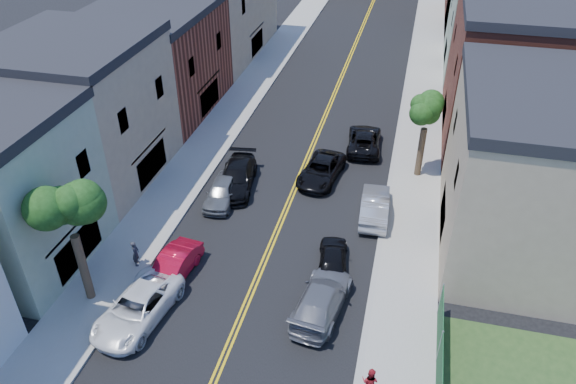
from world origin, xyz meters
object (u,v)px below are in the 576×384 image
Objects in this scene: grey_car_right at (322,299)px; black_suv_lane at (321,170)px; white_pickup at (138,308)px; black_car_left at (237,177)px; black_car_right at (333,258)px; silver_car_right at (375,206)px; grey_car_left at (221,192)px; red_sedan at (173,267)px; dark_car_right_far at (364,140)px; pedestrian_left at (136,253)px; pedestrian_right at (370,382)px.

grey_car_right is 1.05× the size of black_suv_lane.
grey_car_right is 12.23m from black_suv_lane.
black_car_left is at bearing 93.10° from white_pickup.
black_car_right is (7.60, -6.40, -0.13)m from black_car_left.
black_car_right is 0.81× the size of silver_car_right.
white_pickup is at bearing -105.62° from black_suv_lane.
black_suv_lane is at bearing 15.62° from black_car_left.
black_car_right is at bearing -34.63° from grey_car_left.
grey_car_left is 0.80× the size of grey_car_right.
red_sedan is at bearing 3.92° from grey_car_right.
white_pickup is at bearing 24.68° from grey_car_right.
white_pickup is 1.27× the size of grey_car_left.
white_pickup is 1.03× the size of grey_car_right.
silver_car_right is 0.93× the size of dark_car_right_far.
white_pickup is 9.06m from grey_car_right.
grey_car_left is at bearing 1.01° from silver_car_right.
black_car_left reaches higher than grey_car_left.
grey_car_right is at bearing 82.33° from black_car_right.
pedestrian_right is (13.40, -5.24, -0.01)m from pedestrian_left.
pedestrian_left reaches higher than pedestrian_right.
grey_car_right is 5.29m from pedestrian_right.
black_suv_lane reaches higher than black_car_right.
dark_car_right_far is at bearing -81.62° from silver_car_right.
pedestrian_left is (-2.44, -7.06, 0.20)m from grey_car_left.
grey_car_right is 10.53m from pedestrian_left.
black_car_right is at bearing 42.68° from white_pickup.
red_sedan reaches higher than black_suv_lane.
white_pickup is at bearing 27.08° from black_car_right.
grey_car_right reaches higher than grey_car_left.
grey_car_left is 11.28m from grey_car_right.
black_car_right is at bearing -52.28° from pedestrian_right.
grey_car_right is 3.44× the size of pedestrian_right.
white_pickup is 11.68m from pedestrian_right.
black_suv_lane is 3.28× the size of pedestrian_right.
black_suv_lane is (-2.33, 12.01, -0.07)m from grey_car_right.
pedestrian_right is (2.90, -4.42, 0.15)m from grey_car_right.
red_sedan is 0.82× the size of grey_car_right.
black_car_right is at bearing 85.56° from dark_car_right_far.
pedestrian_left is at bearing 178.30° from red_sedan.
red_sedan is 0.86× the size of black_suv_lane.
silver_car_right is at bearing 96.99° from dark_car_right_far.
grey_car_left is at bearing 94.74° from white_pickup.
pedestrian_left reaches higher than silver_car_right.
black_car_left is 1.02× the size of grey_car_right.
black_car_right is at bearing -67.39° from black_suv_lane.
red_sedan reaches higher than black_car_right.
grey_car_left is 9.78m from silver_car_right.
black_suv_lane is at bearing -71.67° from grey_car_right.
silver_car_right is (9.30, -1.13, 0.00)m from black_car_left.
white_pickup is at bearing 8.65° from pedestrian_right.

